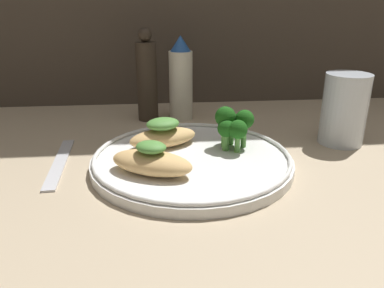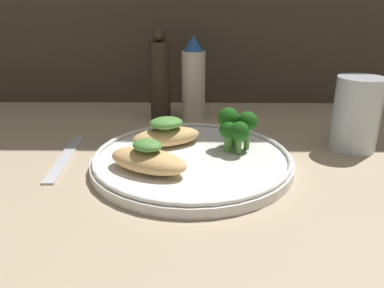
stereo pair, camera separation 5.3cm
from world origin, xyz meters
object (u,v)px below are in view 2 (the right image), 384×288
at_px(plate, 192,159).
at_px(drinking_glass, 356,114).
at_px(sauce_bottle, 194,80).
at_px(pepper_grinder, 160,78).
at_px(broccoli_bunch, 235,125).

bearing_deg(plate, drinking_glass, 15.21).
relative_size(plate, sauce_bottle, 1.77).
relative_size(sauce_bottle, pepper_grinder, 0.92).
xyz_separation_m(plate, pepper_grinder, (-0.07, 0.23, 0.07)).
bearing_deg(plate, broccoli_bunch, 25.76).
xyz_separation_m(broccoli_bunch, drinking_glass, (0.19, 0.04, 0.01)).
xyz_separation_m(broccoli_bunch, sauce_bottle, (-0.06, 0.20, 0.03)).
relative_size(broccoli_bunch, pepper_grinder, 0.36).
bearing_deg(pepper_grinder, sauce_bottle, 0.00).
bearing_deg(drinking_glass, pepper_grinder, 153.32).
xyz_separation_m(plate, sauce_bottle, (0.00, 0.23, 0.07)).
relative_size(broccoli_bunch, drinking_glass, 0.55).
height_order(sauce_bottle, drinking_glass, sauce_bottle).
bearing_deg(sauce_bottle, broccoli_bunch, -72.76).
bearing_deg(sauce_bottle, drinking_glass, -32.45).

